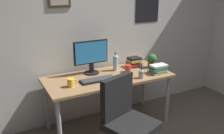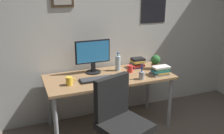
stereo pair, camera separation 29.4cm
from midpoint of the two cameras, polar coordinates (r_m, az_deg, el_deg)
The scene contains 13 objects.
wall_back at distance 3.43m, azimuth -4.67°, elevation 9.56°, with size 4.40×0.10×2.60m.
desk at distance 3.16m, azimuth -3.50°, elevation -3.43°, with size 1.61×0.71×0.73m.
office_chair at distance 2.59m, azimuth -0.13°, elevation -11.69°, with size 0.59×0.60×0.95m.
monitor at distance 3.18m, azimuth -7.52°, elevation 2.59°, with size 0.46×0.20×0.43m.
keyboard at distance 2.99m, azimuth -6.14°, elevation -2.99°, with size 0.43×0.15×0.03m.
computer_mouse at distance 3.08m, azimuth -0.76°, elevation -2.14°, with size 0.06×0.11×0.04m.
water_bottle at distance 3.31m, azimuth -1.72°, elevation 0.94°, with size 0.07×0.07×0.25m.
coffee_mug_near at distance 3.27m, azimuth 1.19°, elevation -0.33°, with size 0.11×0.07×0.09m.
coffee_mug_far at distance 2.85m, azimuth -12.46°, elevation -3.61°, with size 0.11×0.08×0.10m.
potted_plant at distance 3.45m, azimuth 6.79°, elevation 1.55°, with size 0.13×0.13×0.19m.
pen_cup at distance 3.05m, azimuth 4.07°, elevation -1.65°, with size 0.07×0.07×0.20m.
book_stack_left at distance 3.47m, azimuth 2.65°, elevation 1.15°, with size 0.18×0.17×0.14m.
book_stack_right at distance 3.25m, azimuth 8.12°, elevation -0.50°, with size 0.23×0.16×0.11m.
Camera 1 is at (-1.44, -0.91, 1.83)m, focal length 39.52 mm.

